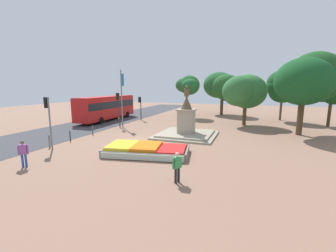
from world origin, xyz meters
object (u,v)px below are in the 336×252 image
at_px(statue_monument, 186,127).
at_px(city_bus, 107,107).
at_px(flower_planter, 145,150).
at_px(traffic_light_far_corner, 140,104).
at_px(traffic_light_mid_block, 118,104).
at_px(banner_pole, 122,97).
at_px(traffic_light_near_crossing, 48,113).
at_px(kerb_bollard_south, 49,141).
at_px(kerb_bollard_mid_a, 70,136).
at_px(kerb_bollard_mid_b, 93,130).
at_px(pedestrian_with_handbag, 23,152).
at_px(pedestrian_near_planter, 177,166).

bearing_deg(statue_monument, city_bus, 154.76).
xyz_separation_m(flower_planter, traffic_light_far_corner, (-7.82, 14.75, 1.98)).
distance_m(flower_planter, traffic_light_mid_block, 11.77).
xyz_separation_m(flower_planter, banner_pole, (-7.13, 8.80, 3.20)).
bearing_deg(statue_monument, traffic_light_near_crossing, -136.42).
bearing_deg(traffic_light_far_corner, kerb_bollard_south, -90.51).
bearing_deg(kerb_bollard_south, traffic_light_near_crossing, -33.65).
relative_size(statue_monument, kerb_bollard_mid_a, 6.05).
distance_m(statue_monument, kerb_bollard_mid_a, 10.61).
height_order(kerb_bollard_mid_a, kerb_bollard_mid_b, kerb_bollard_mid_b).
xyz_separation_m(statue_monument, kerb_bollard_mid_a, (-9.06, -5.50, -0.43)).
relative_size(kerb_bollard_mid_a, kerb_bollard_mid_b, 0.99).
xyz_separation_m(banner_pole, city_bus, (-5.14, 4.36, -1.56)).
bearing_deg(banner_pole, statue_monument, -13.30).
height_order(traffic_light_far_corner, pedestrian_with_handbag, traffic_light_far_corner).
relative_size(pedestrian_near_planter, kerb_bollard_mid_b, 1.67).
xyz_separation_m(traffic_light_near_crossing, traffic_light_far_corner, (-0.45, 15.98, -0.47)).
height_order(traffic_light_near_crossing, kerb_bollard_mid_b, traffic_light_near_crossing).
distance_m(traffic_light_far_corner, kerb_bollard_south, 15.69).
xyz_separation_m(flower_planter, traffic_light_near_crossing, (-7.37, -1.22, 2.46)).
relative_size(traffic_light_far_corner, kerb_bollard_mid_b, 3.52).
bearing_deg(statue_monument, flower_planter, -99.27).
bearing_deg(flower_planter, city_bus, 132.99).
height_order(traffic_light_far_corner, kerb_bollard_mid_a, traffic_light_far_corner).
xyz_separation_m(traffic_light_mid_block, traffic_light_far_corner, (-0.27, 6.06, -0.46)).
distance_m(pedestrian_near_planter, kerb_bollard_mid_a, 12.60).
relative_size(city_bus, kerb_bollard_south, 11.29).
bearing_deg(statue_monument, kerb_bollard_south, -139.74).
relative_size(city_bus, kerb_bollard_mid_b, 12.12).
relative_size(flower_planter, traffic_light_mid_block, 1.55).
relative_size(pedestrian_near_planter, kerb_bollard_south, 1.56).
bearing_deg(kerb_bollard_south, kerb_bollard_mid_b, 88.16).
bearing_deg(traffic_light_mid_block, banner_pole, 13.94).
xyz_separation_m(traffic_light_mid_block, kerb_bollard_mid_a, (-0.40, -7.35, -2.26)).
bearing_deg(traffic_light_mid_block, city_bus, 136.58).
relative_size(kerb_bollard_south, kerb_bollard_mid_a, 1.09).
xyz_separation_m(flower_planter, kerb_bollard_mid_a, (-7.95, 1.35, 0.18)).
bearing_deg(traffic_light_far_corner, pedestrian_with_handbag, -83.66).
height_order(pedestrian_with_handbag, pedestrian_near_planter, pedestrian_with_handbag).
bearing_deg(kerb_bollard_south, statue_monument, 40.26).
xyz_separation_m(traffic_light_mid_block, pedestrian_with_handbag, (1.90, -13.46, -1.81)).
xyz_separation_m(banner_pole, kerb_bollard_south, (-0.82, -9.63, -2.97)).
bearing_deg(pedestrian_with_handbag, kerb_bollard_south, 120.38).
height_order(city_bus, kerb_bollard_mid_b, city_bus).
bearing_deg(pedestrian_with_handbag, statue_monument, 59.79).
xyz_separation_m(flower_planter, city_bus, (-12.27, 13.16, 1.63)).
distance_m(banner_pole, city_bus, 6.92).
height_order(statue_monument, banner_pole, banner_pole).
height_order(traffic_light_near_crossing, city_bus, traffic_light_near_crossing).
height_order(statue_monument, traffic_light_near_crossing, statue_monument).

